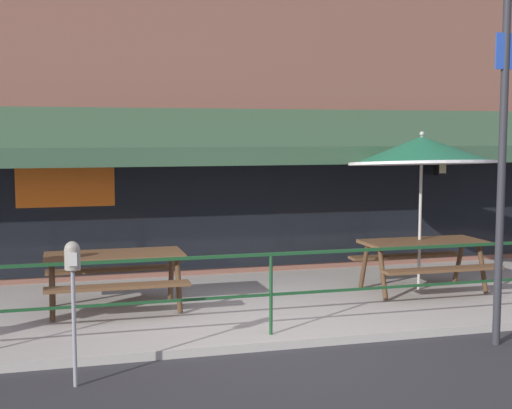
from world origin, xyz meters
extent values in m
plane|color=#2D2D30|center=(0.00, 0.00, 0.00)|extent=(120.00, 120.00, 0.00)
cube|color=#ADA89E|center=(0.00, 2.00, 0.05)|extent=(15.00, 4.00, 0.10)
cube|color=brown|center=(0.00, 4.25, 4.01)|extent=(15.00, 0.50, 8.03)
cube|color=black|center=(0.00, 3.99, 1.35)|extent=(12.00, 0.02, 2.30)
cube|color=orange|center=(-2.25, 3.97, 1.65)|extent=(1.50, 0.02, 0.70)
cube|color=#335138|center=(0.00, 3.45, 2.50)|extent=(13.80, 0.92, 0.70)
cube|color=#335138|center=(0.00, 2.94, 2.10)|extent=(13.80, 0.08, 0.28)
cube|color=black|center=(4.12, 3.86, 2.03)|extent=(0.04, 0.28, 0.04)
cube|color=black|center=(4.12, 3.72, 1.85)|extent=(0.18, 0.18, 0.28)
cube|color=beige|center=(4.12, 3.72, 1.85)|extent=(0.13, 0.19, 0.20)
cylinder|color=#194723|center=(0.00, 0.30, 0.57)|extent=(0.04, 0.04, 0.95)
cube|color=#194723|center=(0.00, 0.30, 1.05)|extent=(13.80, 0.04, 0.04)
cube|color=#194723|center=(0.00, 0.30, 0.57)|extent=(13.80, 0.03, 0.03)
cube|color=brown|center=(-1.67, 1.96, 0.84)|extent=(1.80, 0.80, 0.05)
cube|color=brown|center=(-1.67, 1.38, 0.54)|extent=(1.80, 0.26, 0.04)
cube|color=brown|center=(-1.67, 2.54, 0.54)|extent=(1.80, 0.26, 0.04)
cylinder|color=#48311E|center=(-0.87, 1.64, 0.47)|extent=(0.07, 0.30, 0.73)
cylinder|color=#48311E|center=(-0.87, 2.28, 0.47)|extent=(0.07, 0.30, 0.73)
cylinder|color=#48311E|center=(-2.47, 1.64, 0.47)|extent=(0.07, 0.30, 0.73)
cylinder|color=#48311E|center=(-2.47, 2.28, 0.47)|extent=(0.07, 0.30, 0.73)
cube|color=brown|center=(2.83, 1.89, 0.84)|extent=(1.80, 0.80, 0.05)
cube|color=brown|center=(2.83, 1.31, 0.54)|extent=(1.80, 0.26, 0.04)
cube|color=brown|center=(2.83, 2.47, 0.54)|extent=(1.80, 0.26, 0.04)
cylinder|color=#48311E|center=(3.63, 1.57, 0.47)|extent=(0.07, 0.30, 0.73)
cylinder|color=#48311E|center=(3.63, 2.21, 0.47)|extent=(0.07, 0.30, 0.73)
cylinder|color=#48311E|center=(2.03, 1.57, 0.47)|extent=(0.07, 0.30, 0.73)
cylinder|color=#48311E|center=(2.03, 2.21, 0.47)|extent=(0.07, 0.30, 0.73)
cylinder|color=#B7B2A8|center=(2.83, 2.01, 1.25)|extent=(0.04, 0.04, 2.30)
cone|color=#1E6B47|center=(2.83, 2.01, 2.20)|extent=(2.10, 2.12, 0.52)
cylinder|color=white|center=(2.83, 2.01, 2.01)|extent=(2.14, 2.14, 0.17)
sphere|color=#B7B2A8|center=(2.83, 2.01, 2.44)|extent=(0.07, 0.07, 0.07)
cylinder|color=gray|center=(-2.24, -0.58, 0.57)|extent=(0.04, 0.04, 1.15)
cylinder|color=gray|center=(-2.24, -0.58, 1.25)|extent=(0.15, 0.15, 0.20)
sphere|color=gray|center=(-2.24, -0.58, 1.35)|extent=(0.14, 0.14, 0.14)
cube|color=silver|center=(-2.24, -0.66, 1.26)|extent=(0.08, 0.01, 0.13)
cylinder|color=#2D2D33|center=(2.51, -0.45, 2.33)|extent=(0.09, 0.09, 4.66)
cube|color=blue|center=(2.51, -0.47, 3.35)|extent=(0.28, 0.02, 0.40)
camera|label=1|loc=(-2.33, -7.49, 2.44)|focal=50.00mm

